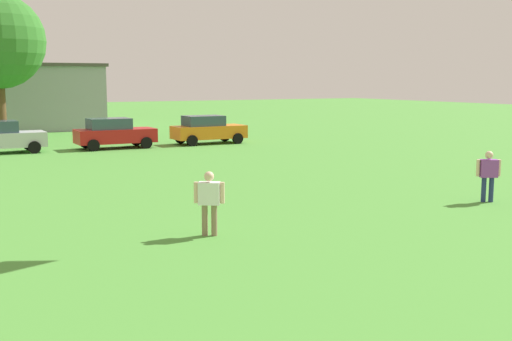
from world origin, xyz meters
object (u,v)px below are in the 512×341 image
adult_bystander (209,198)px  parked_car_silver_1 (0,137)px  bystander_near_trees (488,172)px  parked_car_red_2 (114,133)px  parked_car_orange_3 (208,129)px

adult_bystander → parked_car_silver_1: 21.31m
adult_bystander → parked_car_silver_1: bearing=-51.5°
bystander_near_trees → adult_bystander: bearing=28.1°
parked_car_red_2 → parked_car_orange_3: size_ratio=1.00×
parked_car_silver_1 → parked_car_orange_3: same height
parked_car_red_2 → parked_car_orange_3: 5.64m
bystander_near_trees → parked_car_orange_3: 20.85m
bystander_near_trees → parked_car_orange_3: bearing=-60.3°
bystander_near_trees → parked_car_orange_3: parked_car_orange_3 is taller
parked_car_silver_1 → parked_car_orange_3: 11.51m
parked_car_red_2 → parked_car_orange_3: bearing=-0.6°
adult_bystander → bystander_near_trees: 9.38m
parked_car_silver_1 → parked_car_red_2: same height
adult_bystander → parked_car_orange_3: bearing=-81.7°
parked_car_red_2 → adult_bystander: bearing=-99.5°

